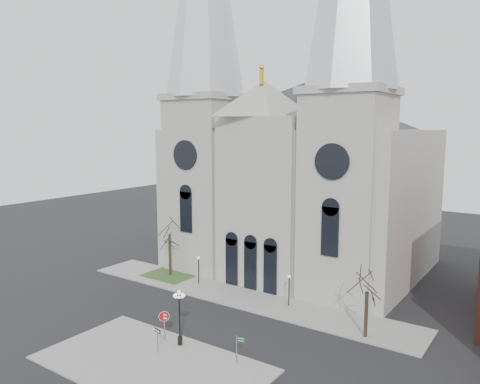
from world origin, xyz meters
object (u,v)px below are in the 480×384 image
Objects in this scene: stop_sign at (164,320)px; one_way_sign at (157,335)px; globe_lamp at (179,311)px; street_name_sign at (238,347)px.

stop_sign is 2.16m from one_way_sign.
globe_lamp is 2.22× the size of one_way_sign.
globe_lamp is 6.02m from street_name_sign.
globe_lamp is at bearing 86.06° from one_way_sign.
stop_sign is at bearing -172.35° from globe_lamp.
stop_sign reaches higher than one_way_sign.
street_name_sign reaches higher than one_way_sign.
stop_sign is 0.56× the size of globe_lamp.
globe_lamp is 2.16× the size of street_name_sign.
one_way_sign is (-0.55, -2.07, -1.55)m from globe_lamp.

